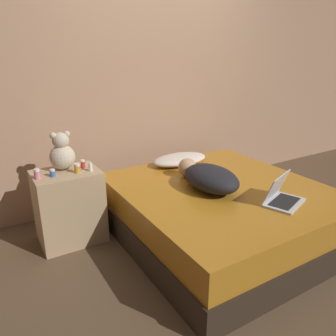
{
  "coord_description": "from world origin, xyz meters",
  "views": [
    {
      "loc": [
        -1.75,
        -2.01,
        1.58
      ],
      "look_at": [
        -0.41,
        0.23,
        0.66
      ],
      "focal_mm": 35.0,
      "sensor_mm": 36.0,
      "label": 1
    }
  ],
  "objects": [
    {
      "name": "bottle_pink",
      "position": [
        -1.4,
        0.58,
        0.68
      ],
      "size": [
        0.05,
        0.05,
        0.08
      ],
      "color": "pink",
      "rests_on": "nightstand"
    },
    {
      "name": "bottle_red",
      "position": [
        -1.01,
        0.65,
        0.68
      ],
      "size": [
        0.04,
        0.04,
        0.07
      ],
      "color": "#B72D2D",
      "rests_on": "nightstand"
    },
    {
      "name": "pillow",
      "position": [
        0.02,
        0.7,
        0.53
      ],
      "size": [
        0.61,
        0.33,
        0.1
      ],
      "color": "beige",
      "rests_on": "bed"
    },
    {
      "name": "bottle_white",
      "position": [
        -0.98,
        0.54,
        0.68
      ],
      "size": [
        0.03,
        0.03,
        0.07
      ],
      "color": "white",
      "rests_on": "nightstand"
    },
    {
      "name": "ground_plane",
      "position": [
        0.0,
        0.0,
        0.0
      ],
      "size": [
        12.0,
        12.0,
        0.0
      ],
      "primitive_type": "plane",
      "color": "brown"
    },
    {
      "name": "teddy_bear",
      "position": [
        -1.16,
        0.7,
        0.78
      ],
      "size": [
        0.21,
        0.21,
        0.33
      ],
      "color": "beige",
      "rests_on": "nightstand"
    },
    {
      "name": "nightstand",
      "position": [
        -1.17,
        0.62,
        0.32
      ],
      "size": [
        0.54,
        0.41,
        0.64
      ],
      "color": "tan",
      "rests_on": "ground_plane"
    },
    {
      "name": "person_lying",
      "position": [
        -0.11,
        0.05,
        0.58
      ],
      "size": [
        0.39,
        0.73,
        0.2
      ],
      "rotation": [
        0.0,
        0.0,
        -0.01
      ],
      "color": "black",
      "rests_on": "bed"
    },
    {
      "name": "laptop",
      "position": [
        0.19,
        -0.48,
        0.53
      ],
      "size": [
        0.4,
        0.33,
        0.23
      ],
      "rotation": [
        0.0,
        0.0,
        0.35
      ],
      "color": "silver",
      "rests_on": "bed"
    },
    {
      "name": "wall_back",
      "position": [
        0.0,
        1.19,
        1.3
      ],
      "size": [
        8.0,
        0.06,
        2.6
      ],
      "color": "tan",
      "rests_on": "ground_plane"
    },
    {
      "name": "bottle_amber",
      "position": [
        -1.09,
        0.55,
        0.68
      ],
      "size": [
        0.05,
        0.05,
        0.08
      ],
      "color": "gold",
      "rests_on": "nightstand"
    },
    {
      "name": "bed",
      "position": [
        0.0,
        0.0,
        0.24
      ],
      "size": [
        1.68,
        1.81,
        0.48
      ],
      "color": "#2D2319",
      "rests_on": "ground_plane"
    },
    {
      "name": "bottle_blue",
      "position": [
        -1.28,
        0.57,
        0.67
      ],
      "size": [
        0.04,
        0.04,
        0.06
      ],
      "color": "#3866B2",
      "rests_on": "nightstand"
    }
  ]
}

